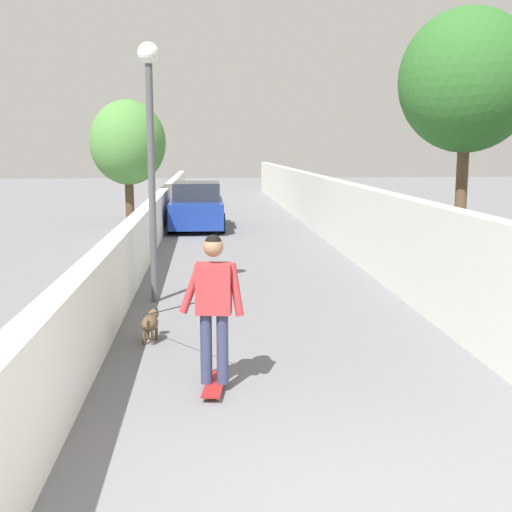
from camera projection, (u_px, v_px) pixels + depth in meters
name	position (u px, v px, depth m)	size (l,w,h in m)	color
ground_plane	(244.00, 242.00, 18.34)	(80.00, 80.00, 0.00)	slate
wall_left	(148.00, 230.00, 16.08)	(48.00, 0.30, 1.25)	silver
fence_right	(347.00, 218.00, 16.41)	(48.00, 0.30, 1.79)	silver
tree_right_near	(467.00, 82.00, 11.59)	(2.45, 2.45, 5.13)	brown
tree_left_far	(128.00, 143.00, 22.50)	(2.64, 2.64, 4.31)	#473523
lamp_post	(150.00, 128.00, 10.79)	(0.36, 0.36, 4.38)	#4C4C51
skateboard	(215.00, 384.00, 7.14)	(0.82, 0.30, 0.08)	maroon
person_skateboarder	(214.00, 298.00, 6.98)	(0.27, 0.72, 1.66)	#333859
dog	(151.00, 322.00, 8.90)	(2.19, 1.01, 1.06)	brown
car_near	(197.00, 207.00, 21.30)	(3.93, 1.80, 1.54)	navy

